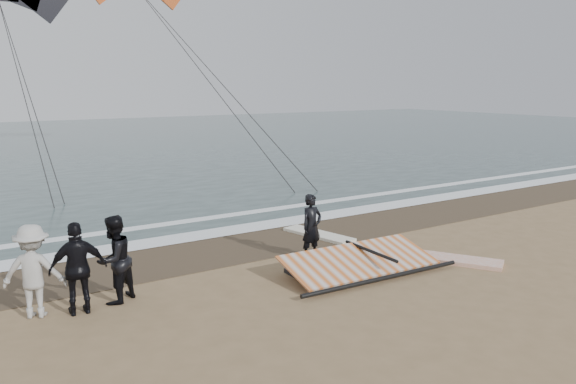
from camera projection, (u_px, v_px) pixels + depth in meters
name	position (u px, v px, depth m)	size (l,w,h in m)	color
ground	(402.00, 287.00, 11.57)	(120.00, 120.00, 0.00)	#8C704C
sea	(63.00, 144.00, 38.76)	(120.00, 54.00, 0.02)	#233838
wet_sand	(285.00, 237.00, 15.28)	(120.00, 2.80, 0.01)	#4C3D2B
foam_near	(259.00, 226.00, 16.43)	(120.00, 0.90, 0.01)	white
foam_far	(232.00, 215.00, 17.83)	(120.00, 0.45, 0.01)	white
man_main	(312.00, 227.00, 13.28)	(0.57, 0.38, 1.57)	black
board_white	(450.00, 259.00, 13.25)	(0.66, 2.36, 0.09)	white
board_cream	(319.00, 235.00, 15.40)	(0.58, 2.18, 0.09)	white
trio_cluster	(72.00, 266.00, 10.21)	(2.55, 1.12, 1.71)	black
sail_rig	(353.00, 263.00, 12.48)	(4.10, 1.84, 0.49)	black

